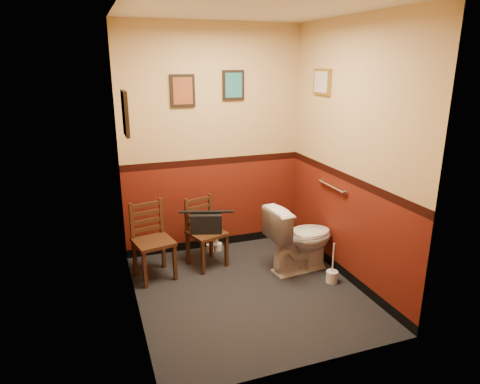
% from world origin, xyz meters
% --- Properties ---
extents(floor, '(2.20, 2.40, 0.00)m').
position_xyz_m(floor, '(0.00, 0.00, 0.00)').
color(floor, black).
rests_on(floor, ground).
extents(ceiling, '(2.20, 2.40, 0.00)m').
position_xyz_m(ceiling, '(0.00, 0.00, 2.70)').
color(ceiling, silver).
rests_on(ceiling, ground).
extents(wall_back, '(2.20, 0.00, 2.70)m').
position_xyz_m(wall_back, '(0.00, 1.20, 1.35)').
color(wall_back, '#59170D').
rests_on(wall_back, ground).
extents(wall_front, '(2.20, 0.00, 2.70)m').
position_xyz_m(wall_front, '(0.00, -1.20, 1.35)').
color(wall_front, '#59170D').
rests_on(wall_front, ground).
extents(wall_left, '(0.00, 2.40, 2.70)m').
position_xyz_m(wall_left, '(-1.10, 0.00, 1.35)').
color(wall_left, '#59170D').
rests_on(wall_left, ground).
extents(wall_right, '(0.00, 2.40, 2.70)m').
position_xyz_m(wall_right, '(1.10, 0.00, 1.35)').
color(wall_right, '#59170D').
rests_on(wall_right, ground).
extents(grab_bar, '(0.05, 0.56, 0.06)m').
position_xyz_m(grab_bar, '(1.07, 0.25, 0.95)').
color(grab_bar, silver).
rests_on(grab_bar, wall_right).
extents(framed_print_back_a, '(0.28, 0.04, 0.36)m').
position_xyz_m(framed_print_back_a, '(-0.35, 1.18, 1.95)').
color(framed_print_back_a, black).
rests_on(framed_print_back_a, wall_back).
extents(framed_print_back_b, '(0.26, 0.04, 0.34)m').
position_xyz_m(framed_print_back_b, '(0.25, 1.18, 2.00)').
color(framed_print_back_b, black).
rests_on(framed_print_back_b, wall_back).
extents(framed_print_left, '(0.04, 0.30, 0.38)m').
position_xyz_m(framed_print_left, '(-1.08, 0.10, 1.85)').
color(framed_print_left, black).
rests_on(framed_print_left, wall_left).
extents(framed_print_right, '(0.04, 0.34, 0.28)m').
position_xyz_m(framed_print_right, '(1.08, 0.60, 2.05)').
color(framed_print_right, olive).
rests_on(framed_print_right, wall_right).
extents(toilet, '(0.81, 0.51, 0.76)m').
position_xyz_m(toilet, '(0.72, 0.27, 0.38)').
color(toilet, white).
rests_on(toilet, floor).
extents(toilet_brush, '(0.13, 0.13, 0.45)m').
position_xyz_m(toilet_brush, '(0.91, -0.12, 0.07)').
color(toilet_brush, silver).
rests_on(toilet_brush, floor).
extents(chair_left, '(0.46, 0.46, 0.84)m').
position_xyz_m(chair_left, '(-0.86, 0.67, 0.42)').
color(chair_left, '#482815').
rests_on(chair_left, floor).
extents(chair_right, '(0.47, 0.47, 0.80)m').
position_xyz_m(chair_right, '(-0.25, 0.75, 0.40)').
color(chair_right, '#482815').
rests_on(chair_right, floor).
extents(handbag, '(0.39, 0.27, 0.26)m').
position_xyz_m(handbag, '(-0.24, 0.71, 0.53)').
color(handbag, black).
rests_on(handbag, chair_right).
extents(tp_stack, '(0.20, 0.12, 0.35)m').
position_xyz_m(tp_stack, '(-0.05, 1.06, 0.15)').
color(tp_stack, silver).
rests_on(tp_stack, floor).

